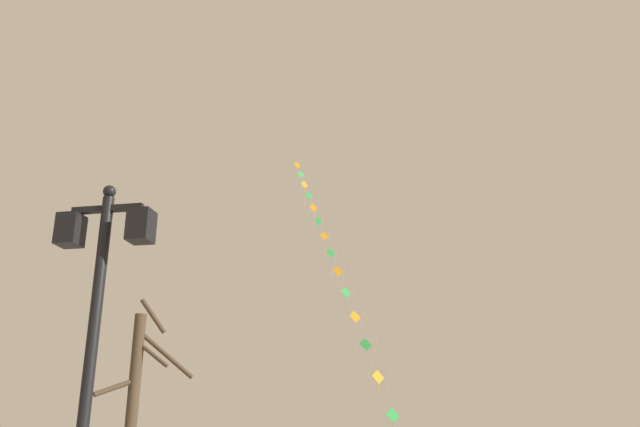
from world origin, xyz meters
TOP-DOWN VIEW (x-y plane):
  - twin_lantern_lamp_post at (-2.97, 6.79)m, footprint 1.21×0.28m
  - kite_train at (-4.05, 30.32)m, footprint 8.55×21.03m
  - bare_tree at (-5.59, 13.45)m, footprint 1.77×1.34m

SIDE VIEW (x-z plane):
  - bare_tree at x=-5.59m, z-range -0.01..4.63m
  - twin_lantern_lamp_post at x=-2.97m, z-range 0.89..5.53m
  - kite_train at x=-4.05m, z-range 0.42..20.19m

